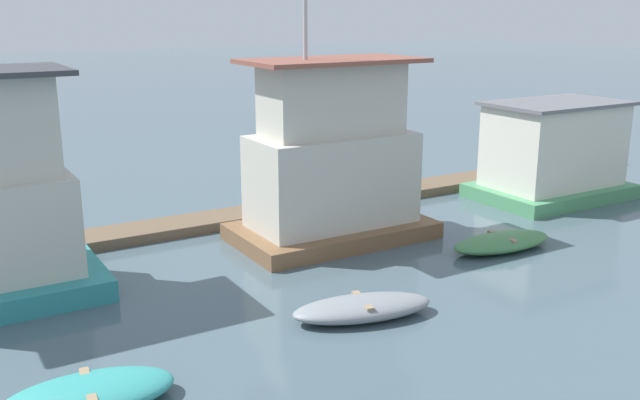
# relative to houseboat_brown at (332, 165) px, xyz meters

# --- Properties ---
(ground_plane) EXTENTS (200.00, 200.00, 0.00)m
(ground_plane) POSITION_rel_houseboat_brown_xyz_m (-0.77, 0.39, -2.18)
(ground_plane) COLOR #475B66
(dock_walkway) EXTENTS (33.80, 1.42, 0.30)m
(dock_walkway) POSITION_rel_houseboat_brown_xyz_m (-0.77, 2.93, -2.03)
(dock_walkway) COLOR brown
(dock_walkway) RESTS_ON ground_plane
(houseboat_brown) EXTENTS (5.61, 3.27, 7.29)m
(houseboat_brown) POSITION_rel_houseboat_brown_xyz_m (0.00, 0.00, 0.00)
(houseboat_brown) COLOR brown
(houseboat_brown) RESTS_ON ground_plane
(houseboat_green) EXTENTS (5.34, 3.52, 3.39)m
(houseboat_green) POSITION_rel_houseboat_brown_xyz_m (9.08, 0.01, -0.58)
(houseboat_green) COLOR #4C9360
(houseboat_green) RESTS_ON ground_plane
(dinghy_teal) EXTENTS (2.99, 1.76, 0.47)m
(dinghy_teal) POSITION_rel_houseboat_brown_xyz_m (-8.27, -5.66, -1.94)
(dinghy_teal) COLOR teal
(dinghy_teal) RESTS_ON ground_plane
(dinghy_grey) EXTENTS (3.31, 1.92, 0.46)m
(dinghy_grey) POSITION_rel_houseboat_brown_xyz_m (-2.34, -5.04, -1.94)
(dinghy_grey) COLOR gray
(dinghy_grey) RESTS_ON ground_plane
(dinghy_green) EXTENTS (3.22, 1.46, 0.45)m
(dinghy_green) POSITION_rel_houseboat_brown_xyz_m (3.49, -3.28, -1.95)
(dinghy_green) COLOR #47844C
(dinghy_green) RESTS_ON ground_plane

